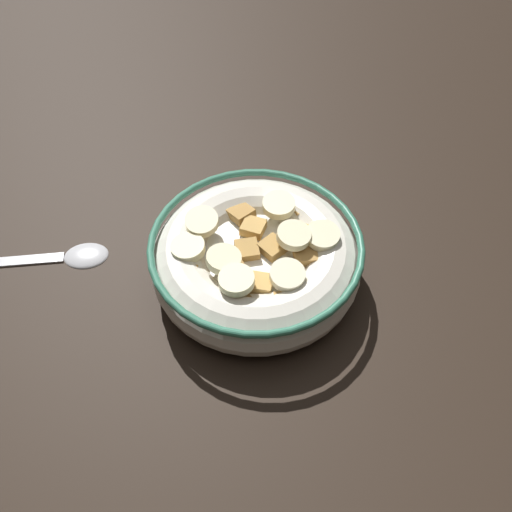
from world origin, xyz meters
The scene contains 3 objects.
ground_plane centered at (0.00, 0.00, -1.00)cm, with size 124.94×124.94×2.00cm, color black.
cereal_bowl centered at (0.02, -0.01, 2.66)cm, with size 17.28×17.28×5.78cm.
spoon centered at (-3.88, -16.98, 0.33)cm, with size 2.96×15.39×0.80cm.
Camera 1 is at (29.96, -3.00, 40.22)cm, focal length 41.42 mm.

